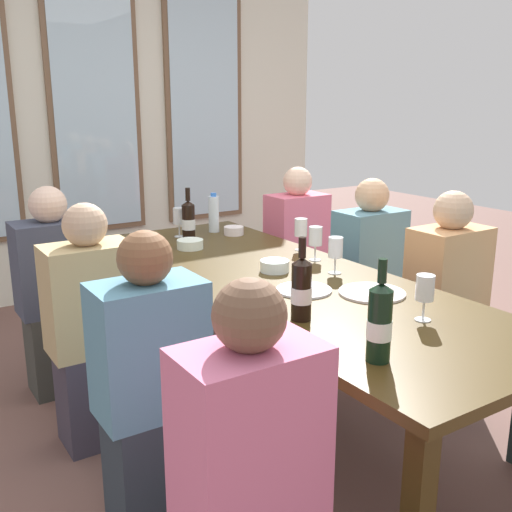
{
  "coord_description": "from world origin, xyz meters",
  "views": [
    {
      "loc": [
        -1.53,
        -2.14,
        1.53
      ],
      "look_at": [
        0.0,
        0.23,
        0.79
      ],
      "focal_mm": 41.97,
      "sensor_mm": 36.0,
      "label": 1
    }
  ],
  "objects_px": {
    "water_bottle": "(214,214)",
    "seated_person_2": "(56,297)",
    "wine_glass_5": "(179,217)",
    "wine_glass_0": "(425,290)",
    "tasting_bowl_2": "(275,266)",
    "wine_bottle_1": "(380,322)",
    "white_plate_0": "(304,290)",
    "white_plate_1": "(372,293)",
    "wine_glass_3": "(336,248)",
    "seated_person_4": "(93,333)",
    "dining_table": "(283,291)",
    "seated_person_1": "(445,307)",
    "tasting_bowl_1": "(190,244)",
    "wine_glass_1": "(316,237)",
    "seated_person_6": "(250,488)",
    "seated_person_3": "(296,254)",
    "wine_bottle_0": "(301,289)",
    "seated_person_0": "(151,391)",
    "seated_person_5": "(368,280)",
    "wine_glass_2": "(301,229)",
    "tasting_bowl_0": "(234,231)",
    "wine_bottle_2": "(188,220)"
  },
  "relations": [
    {
      "from": "water_bottle",
      "to": "seated_person_2",
      "type": "xyz_separation_m",
      "value": [
        -1.0,
        -0.09,
        -0.33
      ]
    },
    {
      "from": "wine_glass_5",
      "to": "wine_glass_0",
      "type": "bearing_deg",
      "value": -85.25
    },
    {
      "from": "tasting_bowl_2",
      "to": "wine_bottle_1",
      "type": "bearing_deg",
      "value": -106.74
    },
    {
      "from": "white_plate_0",
      "to": "white_plate_1",
      "type": "xyz_separation_m",
      "value": [
        0.22,
        -0.19,
        0.0
      ]
    },
    {
      "from": "wine_glass_3",
      "to": "seated_person_4",
      "type": "relative_size",
      "value": 0.16
    },
    {
      "from": "dining_table",
      "to": "wine_bottle_1",
      "type": "xyz_separation_m",
      "value": [
        -0.28,
        -0.9,
        0.2
      ]
    },
    {
      "from": "seated_person_2",
      "to": "seated_person_1",
      "type": "bearing_deg",
      "value": -37.51
    },
    {
      "from": "tasting_bowl_1",
      "to": "seated_person_1",
      "type": "xyz_separation_m",
      "value": [
        0.91,
        -1.0,
        -0.24
      ]
    },
    {
      "from": "wine_bottle_1",
      "to": "white_plate_1",
      "type": "bearing_deg",
      "value": 47.87
    },
    {
      "from": "wine_glass_1",
      "to": "seated_person_6",
      "type": "bearing_deg",
      "value": -134.5
    },
    {
      "from": "water_bottle",
      "to": "seated_person_6",
      "type": "height_order",
      "value": "seated_person_6"
    },
    {
      "from": "white_plate_1",
      "to": "seated_person_3",
      "type": "height_order",
      "value": "seated_person_3"
    },
    {
      "from": "wine_bottle_0",
      "to": "white_plate_0",
      "type": "bearing_deg",
      "value": 50.75
    },
    {
      "from": "seated_person_0",
      "to": "seated_person_5",
      "type": "height_order",
      "value": "same"
    },
    {
      "from": "white_plate_0",
      "to": "tasting_bowl_2",
      "type": "xyz_separation_m",
      "value": [
        0.07,
        0.32,
        0.02
      ]
    },
    {
      "from": "wine_bottle_0",
      "to": "seated_person_0",
      "type": "bearing_deg",
      "value": 162.6
    },
    {
      "from": "seated_person_0",
      "to": "tasting_bowl_2",
      "type": "bearing_deg",
      "value": 26.82
    },
    {
      "from": "wine_bottle_1",
      "to": "seated_person_6",
      "type": "xyz_separation_m",
      "value": [
        -0.52,
        -0.07,
        -0.34
      ]
    },
    {
      "from": "wine_glass_0",
      "to": "seated_person_3",
      "type": "distance_m",
      "value": 1.85
    },
    {
      "from": "seated_person_2",
      "to": "tasting_bowl_1",
      "type": "bearing_deg",
      "value": -17.74
    },
    {
      "from": "wine_glass_0",
      "to": "tasting_bowl_2",
      "type": "bearing_deg",
      "value": 96.17
    },
    {
      "from": "wine_glass_3",
      "to": "seated_person_3",
      "type": "relative_size",
      "value": 0.16
    },
    {
      "from": "white_plate_0",
      "to": "wine_glass_1",
      "type": "height_order",
      "value": "wine_glass_1"
    },
    {
      "from": "wine_glass_3",
      "to": "wine_glass_2",
      "type": "bearing_deg",
      "value": 73.17
    },
    {
      "from": "wine_glass_1",
      "to": "seated_person_2",
      "type": "height_order",
      "value": "seated_person_2"
    },
    {
      "from": "wine_bottle_1",
      "to": "wine_glass_5",
      "type": "xyz_separation_m",
      "value": [
        0.25,
        1.91,
        -0.01
      ]
    },
    {
      "from": "white_plate_0",
      "to": "wine_bottle_0",
      "type": "distance_m",
      "value": 0.36
    },
    {
      "from": "wine_glass_5",
      "to": "seated_person_1",
      "type": "xyz_separation_m",
      "value": [
        0.83,
        -1.3,
        -0.33
      ]
    },
    {
      "from": "white_plate_0",
      "to": "wine_glass_5",
      "type": "bearing_deg",
      "value": 89.45
    },
    {
      "from": "white_plate_0",
      "to": "wine_glass_5",
      "type": "distance_m",
      "value": 1.23
    },
    {
      "from": "wine_bottle_1",
      "to": "seated_person_4",
      "type": "distance_m",
      "value": 1.38
    },
    {
      "from": "dining_table",
      "to": "tasting_bowl_0",
      "type": "xyz_separation_m",
      "value": [
        0.27,
        0.88,
        0.09
      ]
    },
    {
      "from": "tasting_bowl_0",
      "to": "seated_person_5",
      "type": "relative_size",
      "value": 0.11
    },
    {
      "from": "seated_person_2",
      "to": "seated_person_6",
      "type": "xyz_separation_m",
      "value": [
        0.0,
        -1.9,
        0.0
      ]
    },
    {
      "from": "white_plate_0",
      "to": "wine_bottle_2",
      "type": "distance_m",
      "value": 1.13
    },
    {
      "from": "tasting_bowl_0",
      "to": "tasting_bowl_2",
      "type": "height_order",
      "value": "tasting_bowl_2"
    },
    {
      "from": "wine_glass_3",
      "to": "seated_person_1",
      "type": "xyz_separation_m",
      "value": [
        0.55,
        -0.2,
        -0.34
      ]
    },
    {
      "from": "seated_person_3",
      "to": "dining_table",
      "type": "bearing_deg",
      "value": -129.72
    },
    {
      "from": "white_plate_0",
      "to": "tasting_bowl_2",
      "type": "relative_size",
      "value": 1.73
    },
    {
      "from": "wine_bottle_0",
      "to": "seated_person_0",
      "type": "height_order",
      "value": "seated_person_0"
    },
    {
      "from": "tasting_bowl_0",
      "to": "wine_glass_2",
      "type": "xyz_separation_m",
      "value": [
        0.11,
        -0.52,
        0.09
      ]
    },
    {
      "from": "water_bottle",
      "to": "seated_person_6",
      "type": "relative_size",
      "value": 0.22
    },
    {
      "from": "wine_bottle_0",
      "to": "seated_person_2",
      "type": "distance_m",
      "value": 1.55
    },
    {
      "from": "tasting_bowl_0",
      "to": "wine_glass_3",
      "type": "relative_size",
      "value": 0.68
    },
    {
      "from": "wine_bottle_2",
      "to": "seated_person_0",
      "type": "relative_size",
      "value": 0.27
    },
    {
      "from": "wine_glass_5",
      "to": "seated_person_0",
      "type": "xyz_separation_m",
      "value": [
        -0.76,
        -1.33,
        -0.33
      ]
    },
    {
      "from": "white_plate_1",
      "to": "wine_glass_5",
      "type": "height_order",
      "value": "wine_glass_5"
    },
    {
      "from": "wine_glass_1",
      "to": "tasting_bowl_1",
      "type": "bearing_deg",
      "value": 126.73
    },
    {
      "from": "tasting_bowl_1",
      "to": "wine_glass_5",
      "type": "height_order",
      "value": "wine_glass_5"
    },
    {
      "from": "wine_glass_0",
      "to": "seated_person_2",
      "type": "distance_m",
      "value": 1.93
    }
  ]
}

